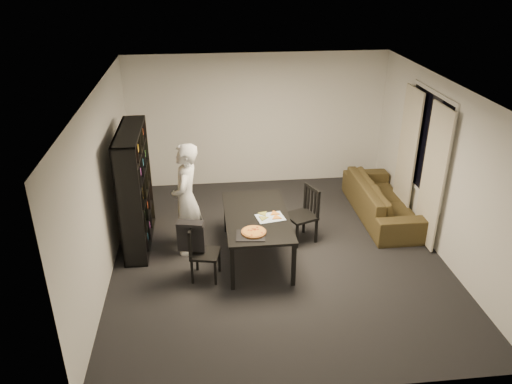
{
  "coord_description": "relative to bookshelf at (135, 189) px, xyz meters",
  "views": [
    {
      "loc": [
        -1.06,
        -6.54,
        4.26
      ],
      "look_at": [
        -0.33,
        0.08,
        1.05
      ],
      "focal_mm": 35.0,
      "sensor_mm": 36.0,
      "label": 1
    }
  ],
  "objects": [
    {
      "name": "chair_right",
      "position": [
        2.67,
        -0.2,
        -0.43
      ],
      "size": [
        0.55,
        0.55,
        0.92
      ],
      "rotation": [
        0.0,
        0.0,
        -1.19
      ],
      "color": "black",
      "rests_on": "room"
    },
    {
      "name": "dining_table",
      "position": [
        1.83,
        -0.62,
        -0.3
      ],
      "size": [
        0.95,
        1.71,
        0.71
      ],
      "color": "black",
      "rests_on": "room"
    },
    {
      "name": "curtain_right",
      "position": [
        4.56,
        0.52,
        0.2
      ],
      "size": [
        0.03,
        0.7,
        2.25
      ],
      "primitive_type": "cube",
      "color": "beige",
      "rests_on": "room"
    },
    {
      "name": "room",
      "position": [
        2.16,
        -0.6,
        0.35
      ],
      "size": [
        5.01,
        5.51,
        2.61
      ],
      "color": "black",
      "rests_on": "ground"
    },
    {
      "name": "person",
      "position": [
        0.79,
        -0.33,
        -0.06
      ],
      "size": [
        0.53,
        0.71,
        1.78
      ],
      "primitive_type": "imported",
      "rotation": [
        0.0,
        0.0,
        -1.74
      ],
      "color": "silver",
      "rests_on": "room"
    },
    {
      "name": "kitchen_towel",
      "position": [
        2.02,
        -0.72,
        -0.23
      ],
      "size": [
        0.45,
        0.37,
        0.01
      ],
      "primitive_type": "cube",
      "rotation": [
        0.0,
        0.0,
        0.19
      ],
      "color": "white",
      "rests_on": "dining_table"
    },
    {
      "name": "sofa",
      "position": [
        4.18,
        0.43,
        -0.63
      ],
      "size": [
        0.85,
        2.18,
        0.64
      ],
      "primitive_type": "imported",
      "rotation": [
        0.0,
        0.0,
        1.57
      ],
      "color": "#393217",
      "rests_on": "room"
    },
    {
      "name": "pepperoni_pizza",
      "position": [
        1.73,
        -1.15,
        -0.21
      ],
      "size": [
        0.35,
        0.35,
        0.03
      ],
      "rotation": [
        0.0,
        0.0,
        0.12
      ],
      "color": "brown",
      "rests_on": "dining_table"
    },
    {
      "name": "draped_jacket",
      "position": [
        0.85,
        -1.07,
        -0.26
      ],
      "size": [
        0.39,
        0.24,
        0.46
      ],
      "rotation": [
        0.0,
        0.0,
        1.36
      ],
      "color": "black",
      "rests_on": "chair_left"
    },
    {
      "name": "curtain_left",
      "position": [
        4.56,
        -0.52,
        0.2
      ],
      "size": [
        0.03,
        0.7,
        2.25
      ],
      "primitive_type": "cube",
      "color": "beige",
      "rests_on": "room"
    },
    {
      "name": "window_frame",
      "position": [
        4.64,
        -0.0,
        0.55
      ],
      "size": [
        0.03,
        1.52,
        1.72
      ],
      "primitive_type": "cube",
      "color": "white",
      "rests_on": "room"
    },
    {
      "name": "bookshelf",
      "position": [
        0.0,
        0.0,
        0.0
      ],
      "size": [
        0.35,
        1.5,
        1.9
      ],
      "primitive_type": "cube",
      "color": "black",
      "rests_on": "room"
    },
    {
      "name": "baking_tray",
      "position": [
        1.68,
        -1.21,
        -0.23
      ],
      "size": [
        0.43,
        0.36,
        0.01
      ],
      "primitive_type": "cube",
      "rotation": [
        0.0,
        0.0,
        -0.1
      ],
      "color": "black",
      "rests_on": "dining_table"
    },
    {
      "name": "window_pane",
      "position": [
        4.64,
        -0.0,
        0.55
      ],
      "size": [
        0.02,
        1.4,
        1.6
      ],
      "primitive_type": "cube",
      "color": "black",
      "rests_on": "room"
    },
    {
      "name": "pizza_slices",
      "position": [
        2.01,
        -0.68,
        -0.22
      ],
      "size": [
        0.4,
        0.35,
        0.01
      ],
      "primitive_type": null,
      "rotation": [
        0.0,
        0.0,
        0.11
      ],
      "color": "gold",
      "rests_on": "dining_table"
    },
    {
      "name": "chair_left",
      "position": [
        0.96,
        -1.09,
        -0.47
      ],
      "size": [
        0.46,
        0.46,
        0.83
      ],
      "rotation": [
        0.0,
        0.0,
        1.36
      ],
      "color": "black",
      "rests_on": "room"
    }
  ]
}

